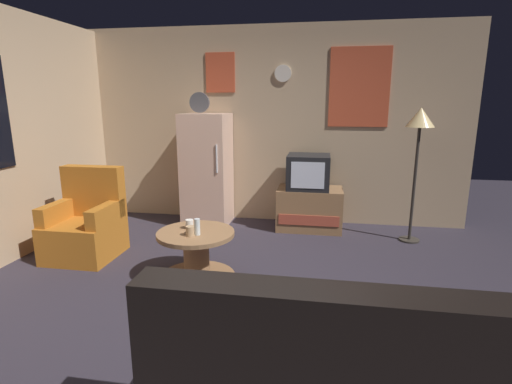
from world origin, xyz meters
name	(u,v)px	position (x,y,z in m)	size (l,w,h in m)	color
ground_plane	(235,302)	(0.00, 0.00, 0.00)	(12.00, 12.00, 0.00)	#2D2833
wall_with_art	(273,126)	(0.01, 2.45, 1.32)	(5.20, 0.12, 2.64)	tan
fridge	(207,170)	(-0.84, 2.09, 0.75)	(0.60, 0.62, 1.77)	beige
tv_stand	(309,209)	(0.55, 2.07, 0.27)	(0.84, 0.53, 0.55)	#8E6642
crt_tv	(308,172)	(0.52, 2.07, 0.77)	(0.54, 0.51, 0.44)	black
standing_lamp	(420,128)	(1.78, 1.81, 1.36)	(0.32, 0.32, 1.59)	#332D28
coffee_table	(197,256)	(-0.44, 0.36, 0.24)	(0.72, 0.72, 0.48)	#8E6642
wine_glass	(197,227)	(-0.40, 0.28, 0.55)	(0.05, 0.05, 0.15)	silver
mug_ceramic_white	(189,224)	(-0.53, 0.43, 0.52)	(0.08, 0.08, 0.09)	silver
mug_ceramic_tan	(190,231)	(-0.45, 0.24, 0.52)	(0.08, 0.08, 0.09)	tan
armchair	(86,226)	(-1.82, 0.75, 0.34)	(0.68, 0.68, 0.96)	#B2661E
couch	(328,382)	(0.75, -1.25, 0.31)	(1.70, 0.80, 0.92)	black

